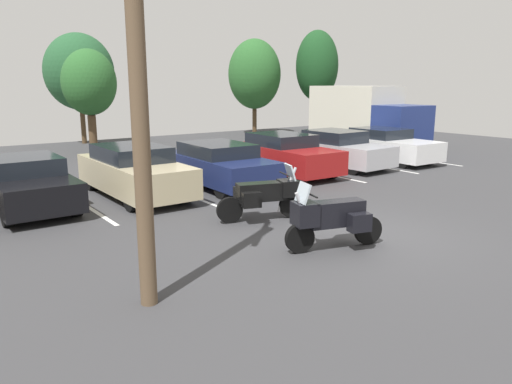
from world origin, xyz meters
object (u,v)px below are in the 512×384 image
(car_black, at_px, (28,184))
(car_silver, at_px, (338,150))
(utility_pole, at_px, (136,45))
(motorcycle_touring, at_px, (331,218))
(motorcycle_second, at_px, (265,195))
(car_white, at_px, (386,145))
(car_navy, at_px, (219,165))
(car_champagne, at_px, (134,171))
(box_truck, at_px, (364,116))
(car_red, at_px, (286,155))

(car_black, distance_m, car_silver, 11.42)
(car_silver, bearing_deg, utility_pole, -147.54)
(car_silver, bearing_deg, motorcycle_touring, -136.09)
(car_silver, xyz_separation_m, utility_pole, (-11.22, -7.14, 3.06))
(motorcycle_second, relative_size, car_white, 0.47)
(car_silver, bearing_deg, car_navy, -176.26)
(utility_pole, bearing_deg, car_silver, 32.46)
(motorcycle_second, bearing_deg, car_silver, 32.44)
(car_champagne, distance_m, box_truck, 14.64)
(box_truck, relative_size, utility_pole, 0.93)
(motorcycle_touring, bearing_deg, utility_pole, -177.42)
(motorcycle_second, bearing_deg, car_white, 23.73)
(motorcycle_second, bearing_deg, car_black, 134.06)
(motorcycle_touring, distance_m, car_silver, 10.03)
(car_navy, bearing_deg, car_red, 6.41)
(car_black, height_order, car_red, car_red)
(motorcycle_touring, distance_m, car_navy, 6.74)
(car_champagne, bearing_deg, motorcycle_touring, -79.13)
(box_truck, bearing_deg, utility_pole, -147.17)
(car_red, bearing_deg, car_white, -1.45)
(car_red, height_order, car_silver, car_red)
(motorcycle_touring, bearing_deg, car_navy, 77.55)
(motorcycle_second, height_order, car_champagne, car_champagne)
(car_red, xyz_separation_m, utility_pole, (-8.53, -7.11, 3.03))
(car_red, height_order, utility_pole, utility_pole)
(car_champagne, relative_size, car_white, 1.06)
(car_black, xyz_separation_m, car_navy, (5.64, -0.48, 0.03))
(car_navy, bearing_deg, utility_pole, -128.86)
(motorcycle_second, height_order, car_red, car_red)
(box_truck, distance_m, utility_pole, 20.09)
(motorcycle_touring, bearing_deg, car_silver, 43.91)
(motorcycle_second, xyz_separation_m, car_navy, (1.24, 4.08, 0.07))
(motorcycle_second, relative_size, car_black, 0.51)
(car_champagne, relative_size, car_navy, 1.03)
(car_black, height_order, utility_pole, utility_pole)
(car_red, distance_m, car_white, 5.44)
(car_navy, distance_m, car_red, 3.10)
(car_black, bearing_deg, car_red, -0.85)
(car_navy, bearing_deg, car_white, 1.40)
(car_silver, height_order, car_white, car_silver)
(car_champagne, height_order, car_red, car_champagne)
(car_red, bearing_deg, car_champagne, -179.31)
(motorcycle_second, distance_m, car_champagne, 4.62)
(car_navy, xyz_separation_m, car_white, (8.51, 0.21, -0.02))
(motorcycle_touring, height_order, car_silver, car_silver)
(car_white, xyz_separation_m, utility_pole, (-13.96, -6.97, 3.08))
(car_white, height_order, box_truck, box_truck)
(motorcycle_second, distance_m, car_white, 10.65)
(car_black, bearing_deg, utility_pole, -88.43)
(car_red, relative_size, box_truck, 0.66)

